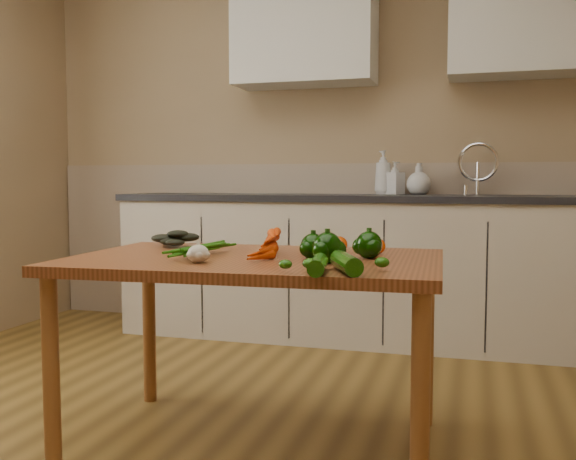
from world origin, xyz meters
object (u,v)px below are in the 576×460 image
(carrot_bunch, at_px, (246,248))
(zucchini_b, at_px, (318,265))
(leafy_greens, at_px, (170,235))
(table, at_px, (256,278))
(soap_bottle_b, at_px, (395,178))
(zucchini_a, at_px, (346,263))
(soap_bottle_c, at_px, (419,179))
(pepper_a, at_px, (313,247))
(pepper_b, at_px, (369,245))
(tomato_a, at_px, (311,245))
(tomato_c, at_px, (377,246))
(tomato_b, at_px, (339,244))
(garlic_bulb, at_px, (198,254))
(pepper_c, at_px, (327,248))
(soap_bottle_a, at_px, (383,172))

(carrot_bunch, height_order, zucchini_b, carrot_bunch)
(leafy_greens, bearing_deg, table, -26.85)
(soap_bottle_b, height_order, zucchini_a, soap_bottle_b)
(soap_bottle_c, xyz_separation_m, pepper_a, (-0.20, -1.90, -0.24))
(table, xyz_separation_m, pepper_b, (0.40, 0.06, 0.13))
(tomato_a, height_order, tomato_c, tomato_a)
(soap_bottle_c, distance_m, tomato_b, 1.68)
(garlic_bulb, relative_size, pepper_a, 0.80)
(carrot_bunch, bearing_deg, tomato_c, 24.03)
(soap_bottle_b, bearing_deg, garlic_bulb, 110.52)
(garlic_bulb, relative_size, zucchini_a, 0.33)
(leafy_greens, height_order, pepper_a, leafy_greens)
(table, height_order, tomato_b, tomato_b)
(pepper_c, height_order, zucchini_b, pepper_c)
(zucchini_b, bearing_deg, soap_bottle_a, 92.94)
(zucchini_a, bearing_deg, table, 142.55)
(tomato_a, distance_m, tomato_b, 0.12)
(soap_bottle_a, xyz_separation_m, soap_bottle_c, (0.22, -0.00, -0.04))
(carrot_bunch, relative_size, tomato_b, 3.61)
(soap_bottle_c, height_order, pepper_b, soap_bottle_c)
(garlic_bulb, bearing_deg, tomato_b, 48.32)
(leafy_greens, height_order, garlic_bulb, leafy_greens)
(soap_bottle_c, bearing_deg, carrot_bunch, 98.28)
(garlic_bulb, bearing_deg, soap_bottle_b, 78.97)
(leafy_greens, bearing_deg, tomato_c, -2.15)
(table, distance_m, carrot_bunch, 0.12)
(pepper_b, distance_m, tomato_c, 0.14)
(tomato_a, bearing_deg, leafy_greens, 170.90)
(soap_bottle_b, relative_size, zucchini_a, 0.93)
(table, relative_size, garlic_bulb, 18.78)
(pepper_a, xyz_separation_m, zucchini_a, (0.17, -0.27, -0.02))
(soap_bottle_b, distance_m, leafy_greens, 1.80)
(garlic_bulb, distance_m, tomato_a, 0.46)
(garlic_bulb, relative_size, tomato_b, 1.06)
(soap_bottle_a, distance_m, soap_bottle_b, 0.09)
(soap_bottle_a, distance_m, zucchini_a, 2.21)
(tomato_c, height_order, zucchini_b, tomato_c)
(tomato_c, height_order, zucchini_a, tomato_c)
(soap_bottle_b, height_order, garlic_bulb, soap_bottle_b)
(soap_bottle_a, relative_size, leafy_greens, 1.46)
(pepper_b, bearing_deg, zucchini_a, -91.67)
(soap_bottle_c, bearing_deg, soap_bottle_a, 20.51)
(table, height_order, leafy_greens, leafy_greens)
(tomato_c, bearing_deg, leafy_greens, 177.85)
(pepper_c, xyz_separation_m, zucchini_a, (0.10, -0.19, -0.02))
(soap_bottle_c, xyz_separation_m, tomato_b, (-0.16, -1.65, -0.26))
(soap_bottle_c, relative_size, zucchini_a, 0.87)
(pepper_a, bearing_deg, table, 172.46)
(soap_bottle_a, height_order, leafy_greens, soap_bottle_a)
(carrot_bunch, relative_size, garlic_bulb, 3.39)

